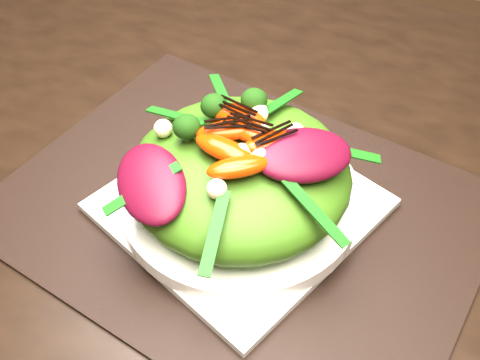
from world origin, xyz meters
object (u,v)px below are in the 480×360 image
at_px(dining_table, 343,208).
at_px(plate_base, 240,204).
at_px(orange_segment, 242,127).
at_px(placemat, 240,209).
at_px(lettuce_mound, 240,172).
at_px(salad_bowl, 240,196).

bearing_deg(dining_table, plate_base, -147.52).
bearing_deg(orange_segment, dining_table, 24.58).
xyz_separation_m(placemat, lettuce_mound, (0.00, 0.00, 0.06)).
distance_m(lettuce_mound, orange_segment, 0.05).
xyz_separation_m(plate_base, lettuce_mound, (0.00, 0.00, 0.05)).
distance_m(salad_bowl, lettuce_mound, 0.04).
bearing_deg(plate_base, placemat, 90.00).
relative_size(dining_table, salad_bowl, 6.37).
relative_size(dining_table, placemat, 3.25).
xyz_separation_m(placemat, salad_bowl, (0.00, -0.00, 0.02)).
bearing_deg(plate_base, salad_bowl, 0.00).
xyz_separation_m(plate_base, salad_bowl, (0.00, 0.00, 0.01)).
distance_m(dining_table, orange_segment, 0.17).
height_order(placemat, plate_base, plate_base).
bearing_deg(placemat, dining_table, 32.48).
bearing_deg(orange_segment, salad_bowl, -74.92).
height_order(placemat, lettuce_mound, lettuce_mound).
relative_size(dining_table, lettuce_mound, 7.09).
bearing_deg(orange_segment, lettuce_mound, -74.92).
xyz_separation_m(dining_table, plate_base, (-0.10, -0.06, 0.03)).
bearing_deg(lettuce_mound, placemat, 180.00).
distance_m(dining_table, lettuce_mound, 0.14).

